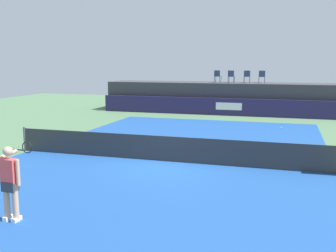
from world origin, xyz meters
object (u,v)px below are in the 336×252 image
Objects in this scene: spectator_chair_far_left at (217,76)px; spectator_chair_center at (247,76)px; tennis_ball at (281,128)px; spectator_chair_right at (262,76)px; net_post_near at (25,139)px; spectator_chair_left at (231,76)px; tennis_player at (10,181)px.

spectator_chair_far_left is 2.15m from spectator_chair_center.
spectator_chair_center is (2.15, 0.02, 0.00)m from spectator_chair_far_left.
tennis_ball is at bearing -52.71° from spectator_chair_far_left.
spectator_chair_right is at bearing 103.85° from tennis_ball.
spectator_chair_right is at bearing 60.65° from net_post_near.
tennis_ball is (1.56, -6.32, -2.66)m from spectator_chair_right.
tennis_ball is (3.71, -6.06, -2.66)m from spectator_chair_left.
tennis_player is at bearing -55.30° from net_post_near.
spectator_chair_left is 0.50× the size of tennis_player.
net_post_near is (-7.59, -15.29, -2.19)m from spectator_chair_center.
spectator_chair_center is 0.89× the size of net_post_near.
spectator_chair_center is 0.50× the size of tennis_player.
spectator_chair_far_left is 13.06× the size of tennis_ball.
spectator_chair_far_left is at bearing 70.39° from net_post_near.
net_post_near is (-8.63, -15.35, -2.19)m from spectator_chair_right.
spectator_chair_left and spectator_chair_center have the same top height.
spectator_chair_right is (2.16, 0.26, 0.00)m from spectator_chair_left.
spectator_chair_left is at bearing 121.50° from tennis_ball.
spectator_chair_right is at bearing 79.02° from tennis_player.
spectator_chair_left is (1.03, -0.17, 0.00)m from spectator_chair_far_left.
spectator_chair_left is at bearing -9.56° from spectator_chair_far_left.
spectator_chair_center is at bearing 81.68° from tennis_player.
spectator_chair_far_left is 1.00× the size of spectator_chair_center.
spectator_chair_center is 7.28m from tennis_ball.
spectator_chair_center reaches higher than tennis_ball.
spectator_chair_center is at bearing 63.61° from net_post_near.
net_post_near is (-6.47, -15.09, -2.19)m from spectator_chair_left.
net_post_near reaches higher than tennis_ball.
spectator_chair_right is 0.50× the size of tennis_player.
spectator_chair_far_left and spectator_chair_left have the same top height.
tennis_player is 26.03× the size of tennis_ball.
spectator_chair_center is at bearing 112.59° from tennis_ball.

